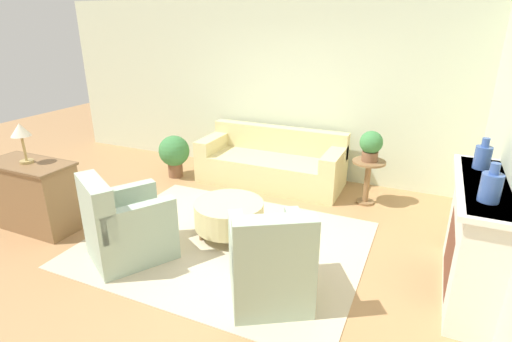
{
  "coord_description": "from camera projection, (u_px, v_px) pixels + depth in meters",
  "views": [
    {
      "loc": [
        2.0,
        -3.57,
        2.46
      ],
      "look_at": [
        0.15,
        0.55,
        0.75
      ],
      "focal_mm": 28.0,
      "sensor_mm": 36.0,
      "label": 1
    }
  ],
  "objects": [
    {
      "name": "ground_plane",
      "position": [
        225.0,
        244.0,
        4.69
      ],
      "size": [
        16.0,
        16.0,
        0.0
      ],
      "primitive_type": "plane",
      "color": "#AD7F51"
    },
    {
      "name": "wall_back",
      "position": [
        300.0,
        91.0,
        6.4
      ],
      "size": [
        9.07,
        0.12,
        2.8
      ],
      "color": "beige",
      "rests_on": "ground_plane"
    },
    {
      "name": "rug",
      "position": [
        225.0,
        244.0,
        4.68
      ],
      "size": [
        3.15,
        2.49,
        0.01
      ],
      "color": "beige",
      "rests_on": "ground_plane"
    },
    {
      "name": "couch",
      "position": [
        272.0,
        164.0,
        6.39
      ],
      "size": [
        2.27,
        0.92,
        0.84
      ],
      "color": "beige",
      "rests_on": "ground_plane"
    },
    {
      "name": "armchair_left",
      "position": [
        125.0,
        227.0,
        4.29
      ],
      "size": [
        1.02,
        1.06,
        0.96
      ],
      "color": "#9EB29E",
      "rests_on": "rug"
    },
    {
      "name": "armchair_right",
      "position": [
        270.0,
        264.0,
        3.64
      ],
      "size": [
        1.02,
        1.06,
        0.96
      ],
      "color": "#9EB29E",
      "rests_on": "rug"
    },
    {
      "name": "ottoman_table",
      "position": [
        229.0,
        214.0,
        4.78
      ],
      "size": [
        0.83,
        0.83,
        0.43
      ],
      "color": "beige",
      "rests_on": "rug"
    },
    {
      "name": "side_table",
      "position": [
        368.0,
        175.0,
        5.59
      ],
      "size": [
        0.46,
        0.46,
        0.64
      ],
      "color": "olive",
      "rests_on": "ground_plane"
    },
    {
      "name": "fireplace",
      "position": [
        474.0,
        237.0,
        3.67
      ],
      "size": [
        0.44,
        1.58,
        1.13
      ],
      "color": "silver",
      "rests_on": "ground_plane"
    },
    {
      "name": "dresser",
      "position": [
        34.0,
        194.0,
        4.92
      ],
      "size": [
        1.1,
        0.54,
        0.86
      ],
      "color": "olive",
      "rests_on": "ground_plane"
    },
    {
      "name": "vase_mantel_near",
      "position": [
        483.0,
        157.0,
        3.79
      ],
      "size": [
        0.15,
        0.15,
        0.3
      ],
      "color": "#38569E",
      "rests_on": "fireplace"
    },
    {
      "name": "vase_mantel_far",
      "position": [
        491.0,
        186.0,
        3.1
      ],
      "size": [
        0.16,
        0.16,
        0.32
      ],
      "color": "#38569E",
      "rests_on": "fireplace"
    },
    {
      "name": "potted_plant_on_side_table",
      "position": [
        371.0,
        145.0,
        5.43
      ],
      "size": [
        0.31,
        0.31,
        0.42
      ],
      "color": "brown",
      "rests_on": "side_table"
    },
    {
      "name": "potted_plant_floor",
      "position": [
        174.0,
        153.0,
        6.57
      ],
      "size": [
        0.5,
        0.5,
        0.7
      ],
      "color": "brown",
      "rests_on": "ground_plane"
    },
    {
      "name": "table_lamp",
      "position": [
        21.0,
        133.0,
        4.64
      ],
      "size": [
        0.22,
        0.22,
        0.48
      ],
      "color": "tan",
      "rests_on": "dresser"
    }
  ]
}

